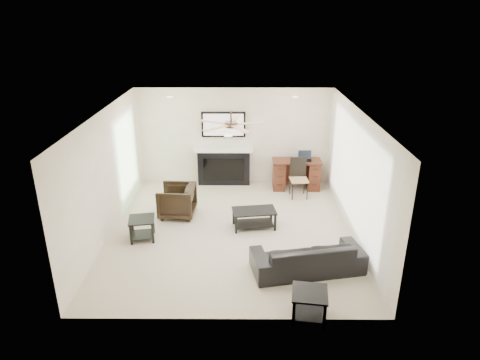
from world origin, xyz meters
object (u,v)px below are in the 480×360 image
at_px(sofa, 308,256).
at_px(fireplace_unit, 224,149).
at_px(armchair, 177,201).
at_px(coffee_table, 254,219).
at_px(desk, 296,174).

bearing_deg(sofa, fireplace_unit, -79.06).
bearing_deg(armchair, fireplace_unit, 156.25).
bearing_deg(coffee_table, sofa, -68.64).
xyz_separation_m(coffee_table, fireplace_unit, (-0.73, 2.43, 0.75)).
xyz_separation_m(coffee_table, desk, (1.13, 2.14, 0.18)).
distance_m(armchair, coffee_table, 1.79).
bearing_deg(fireplace_unit, coffee_table, -73.22).
distance_m(armchair, desk, 3.24).
xyz_separation_m(sofa, coffee_table, (-0.90, 1.60, -0.08)).
xyz_separation_m(sofa, desk, (0.23, 3.74, 0.10)).
distance_m(armchair, fireplace_unit, 2.20).
bearing_deg(armchair, sofa, 53.90).
bearing_deg(desk, armchair, -150.68).
xyz_separation_m(sofa, armchair, (-2.60, 2.15, 0.07)).
distance_m(sofa, armchair, 3.37).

